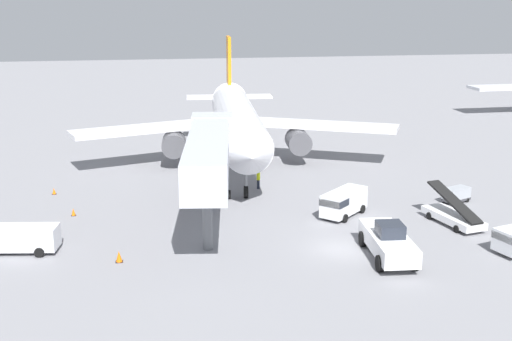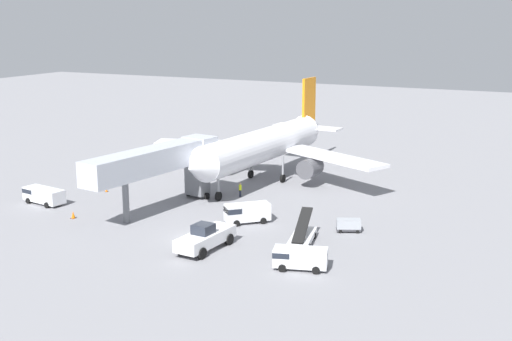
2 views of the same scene
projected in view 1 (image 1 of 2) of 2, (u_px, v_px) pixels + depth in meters
ground_plane at (341, 249)px, 47.62m from camera, size 300.00×300.00×0.00m
airplane_at_gate at (237, 121)px, 69.36m from camera, size 34.45×34.13×12.69m
jet_bridge at (209, 154)px, 51.70m from camera, size 5.94×19.54×7.44m
pushback_tug at (388, 241)px, 45.70m from camera, size 3.18×7.23×2.61m
belt_loader_truck at (453, 215)px, 52.51m from camera, size 3.13×5.96×2.87m
service_van_rear_right at (16, 237)px, 46.78m from camera, size 5.69×2.88×1.86m
service_van_far_center at (343, 202)px, 54.43m from camera, size 4.73×4.65×2.08m
baggage_cart_mid_center at (456, 194)px, 58.15m from camera, size 2.73×2.11×1.32m
ground_crew_worker_foreground at (258, 179)px, 62.22m from camera, size 0.42×0.42×1.79m
safety_cone_alpha at (73, 212)px, 54.76m from camera, size 0.39×0.39×0.60m
safety_cone_bravo at (119, 257)px, 45.21m from camera, size 0.50×0.50×0.77m
safety_cone_charlie at (54, 191)px, 60.65m from camera, size 0.38×0.38×0.58m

